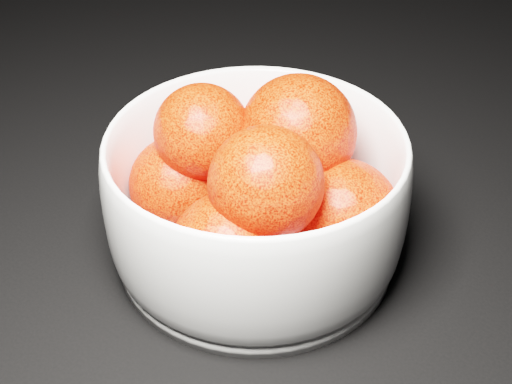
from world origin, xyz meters
The scene contains 3 objects.
ground centered at (0.00, 0.00, 0.00)m, with size 3.00×3.00×0.00m, color black.
bowl centered at (0.25, -0.25, 0.05)m, with size 0.20×0.20×0.10m.
orange_pile centered at (0.25, -0.25, 0.06)m, with size 0.18×0.17×0.12m.
Camera 1 is at (0.49, -0.54, 0.34)m, focal length 50.00 mm.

